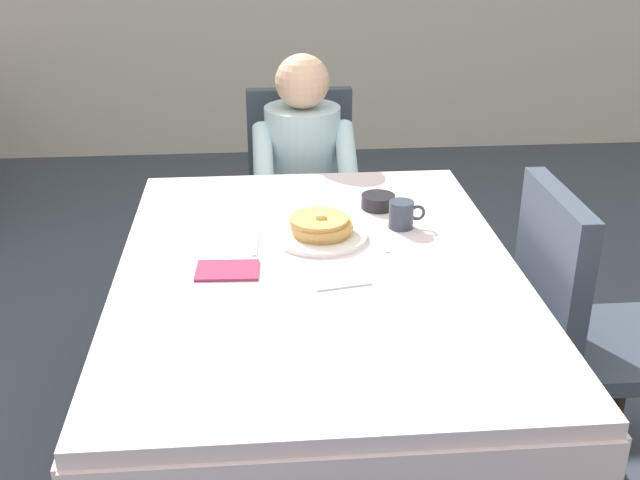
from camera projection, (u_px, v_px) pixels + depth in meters
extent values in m
plane|color=#3D4756|center=(318.00, 474.00, 2.47)|extent=(14.00, 14.00, 0.00)
cube|color=silver|center=(318.00, 271.00, 2.17)|extent=(1.10, 1.50, 0.04)
cube|color=silver|center=(301.00, 206.00, 2.90)|extent=(1.10, 0.01, 0.18)
cube|color=silver|center=(119.00, 314.00, 2.17)|extent=(0.01, 1.50, 0.18)
cube|color=silver|center=(509.00, 298.00, 2.26)|extent=(0.01, 1.50, 0.18)
cylinder|color=brown|center=(177.00, 284.00, 2.90)|extent=(0.07, 0.07, 0.70)
cylinder|color=brown|center=(427.00, 274.00, 2.97)|extent=(0.07, 0.07, 0.70)
cube|color=#384251|center=(303.00, 219.00, 3.26)|extent=(0.44, 0.44, 0.05)
cube|color=#384251|center=(300.00, 144.00, 3.34)|extent=(0.44, 0.06, 0.48)
cylinder|color=#2D2319|center=(350.00, 285.00, 3.21)|extent=(0.04, 0.04, 0.40)
cylinder|color=#2D2319|center=(262.00, 289.00, 3.18)|extent=(0.04, 0.04, 0.40)
cylinder|color=#2D2319|center=(341.00, 248.00, 3.53)|extent=(0.04, 0.04, 0.40)
cylinder|color=#2D2319|center=(261.00, 251.00, 3.51)|extent=(0.04, 0.04, 0.40)
cylinder|color=silver|center=(303.00, 163.00, 3.14)|extent=(0.30, 0.30, 0.46)
sphere|color=#D8AD8C|center=(302.00, 81.00, 2.99)|extent=(0.21, 0.21, 0.21)
cylinder|color=silver|center=(346.00, 156.00, 3.00)|extent=(0.08, 0.29, 0.23)
cylinder|color=silver|center=(263.00, 158.00, 2.97)|extent=(0.08, 0.29, 0.23)
cylinder|color=#383D51|center=(326.00, 283.00, 3.17)|extent=(0.10, 0.10, 0.45)
cylinder|color=#383D51|center=(287.00, 285.00, 3.16)|extent=(0.10, 0.10, 0.45)
cube|color=#384251|center=(605.00, 347.00, 2.36)|extent=(0.44, 0.44, 0.05)
cube|color=#384251|center=(551.00, 271.00, 2.23)|extent=(0.06, 0.44, 0.48)
cylinder|color=#2D2319|center=(624.00, 373.00, 2.63)|extent=(0.04, 0.04, 0.40)
cylinder|color=#2D2319|center=(520.00, 378.00, 2.60)|extent=(0.04, 0.04, 0.40)
cylinder|color=#2D2319|center=(559.00, 449.00, 2.27)|extent=(0.04, 0.04, 0.40)
cylinder|color=white|center=(320.00, 236.00, 2.32)|extent=(0.28, 0.28, 0.02)
cylinder|color=tan|center=(322.00, 231.00, 2.31)|extent=(0.17, 0.17, 0.02)
cylinder|color=tan|center=(322.00, 225.00, 2.31)|extent=(0.19, 0.19, 0.02)
cylinder|color=tan|center=(319.00, 220.00, 2.30)|extent=(0.17, 0.17, 0.01)
cube|color=#F4E072|center=(320.00, 216.00, 2.29)|extent=(0.03, 0.03, 0.01)
cylinder|color=#333D4C|center=(401.00, 215.00, 2.38)|extent=(0.08, 0.08, 0.08)
torus|color=#333D4C|center=(417.00, 213.00, 2.38)|extent=(0.05, 0.01, 0.05)
cylinder|color=black|center=(378.00, 201.00, 2.53)|extent=(0.11, 0.11, 0.04)
cube|color=silver|center=(256.00, 242.00, 2.29)|extent=(0.03, 0.18, 0.00)
cube|color=silver|center=(384.00, 238.00, 2.32)|extent=(0.03, 0.20, 0.00)
cube|color=silver|center=(344.00, 286.00, 2.04)|extent=(0.15, 0.04, 0.00)
cube|color=#8C2D4C|center=(227.00, 270.00, 2.12)|extent=(0.18, 0.13, 0.01)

